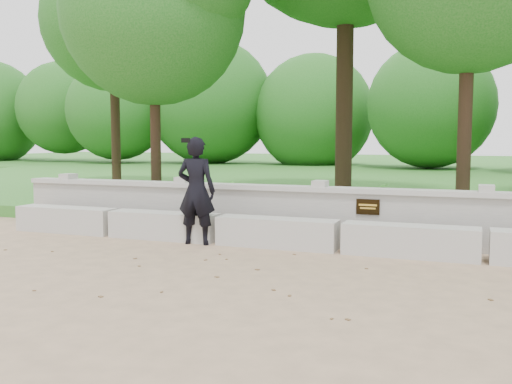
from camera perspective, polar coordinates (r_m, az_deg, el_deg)
ground at (r=6.81m, az=4.90°, el=-8.89°), size 80.00×80.00×0.00m
lawn at (r=20.49m, az=15.84°, el=0.82°), size 40.00×22.00×0.25m
concrete_bench at (r=8.57m, az=8.45°, el=-4.44°), size 11.90×0.45×0.45m
parapet_wall at (r=9.21m, az=9.42°, el=-2.26°), size 12.50×0.35×0.90m
man_main at (r=9.05m, az=-5.99°, el=0.12°), size 0.66×0.59×1.71m
tree_far_left at (r=18.07m, az=-14.12°, el=17.28°), size 4.18×4.18×7.31m
shrub_a at (r=10.58m, az=-2.48°, el=-0.63°), size 0.39×0.32×0.64m
shrub_d at (r=11.04m, az=12.58°, el=-0.61°), size 0.41×0.43×0.60m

